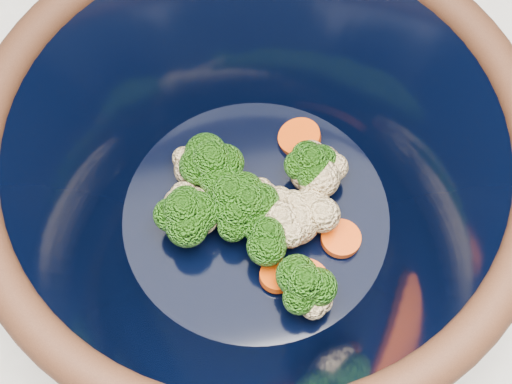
{
  "coord_description": "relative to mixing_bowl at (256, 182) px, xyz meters",
  "views": [
    {
      "loc": [
        0.04,
        -0.14,
        1.42
      ],
      "look_at": [
        0.08,
        0.08,
        0.97
      ],
      "focal_mm": 50.0,
      "sensor_mm": 36.0,
      "label": 1
    }
  ],
  "objects": [
    {
      "name": "vegetable_pile",
      "position": [
        -0.0,
        -0.0,
        -0.03
      ],
      "size": [
        0.14,
        0.16,
        0.05
      ],
      "color": "#608442",
      "rests_on": "mixing_bowl"
    },
    {
      "name": "mixing_bowl",
      "position": [
        0.0,
        0.0,
        0.0
      ],
      "size": [
        0.44,
        0.44,
        0.16
      ],
      "rotation": [
        0.0,
        0.0,
        0.37
      ],
      "color": "black",
      "rests_on": "counter"
    }
  ]
}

